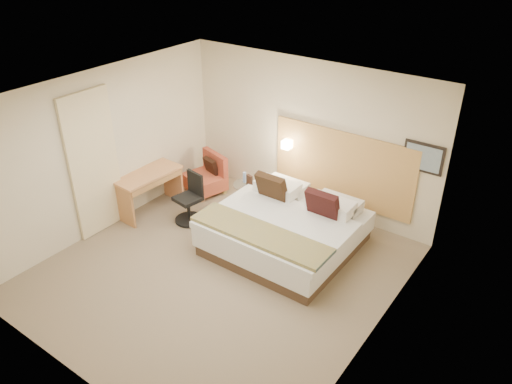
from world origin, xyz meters
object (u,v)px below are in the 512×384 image
Objects in this scene: bed at (286,228)px; desk_chair at (190,202)px; lounge_chair at (207,177)px; desk at (149,182)px; side_table at (247,196)px.

bed reaches higher than desk_chair.
bed is 2.57× the size of lounge_chair.
desk is at bearing -105.97° from lounge_chair.
lounge_chair reaches higher than side_table.
bed is at bearing 10.52° from desk.
lounge_chair is (-2.24, 0.68, -0.04)m from bed.
side_table is at bearing -8.29° from lounge_chair.
side_table is 1.03m from desk_chair.
lounge_chair is 0.69× the size of desk.
bed reaches higher than desk.
bed is 2.63m from desk.
desk is (-2.57, -0.48, 0.25)m from bed.
lounge_chair is 1.08m from side_table.
desk_chair is at bearing -170.50° from bed.
lounge_chair is at bearing 74.03° from desk.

